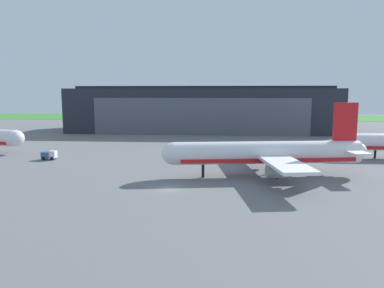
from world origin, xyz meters
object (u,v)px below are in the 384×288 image
at_px(maintenance_hangar, 203,109).
at_px(airliner_near_left, 266,153).
at_px(baggage_tug, 49,155).
at_px(fuel_bowser, 299,151).

height_order(maintenance_hangar, airliner_near_left, maintenance_hangar).
bearing_deg(baggage_tug, fuel_bowser, 11.02).
distance_m(airliner_near_left, baggage_tug, 52.52).
bearing_deg(fuel_bowser, airliner_near_left, -113.90).
relative_size(maintenance_hangar, airliner_near_left, 2.71).
xyz_separation_m(maintenance_hangar, fuel_bowser, (28.51, -60.62, -7.87)).
bearing_deg(fuel_bowser, maintenance_hangar, 115.19).
bearing_deg(baggage_tug, airliner_near_left, -15.39).
bearing_deg(maintenance_hangar, airliner_near_left, -78.91).
relative_size(airliner_near_left, fuel_bowser, 8.57).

